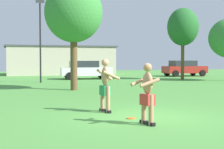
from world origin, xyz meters
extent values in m
plane|color=#4C8E3D|center=(0.00, 0.00, 0.00)|extent=(80.00, 80.00, 0.00)
cube|color=black|center=(-0.30, -1.21, 0.04)|extent=(0.16, 0.28, 0.09)
cylinder|color=tan|center=(-0.30, -1.21, 0.40)|extent=(0.13, 0.13, 0.81)
cube|color=black|center=(-0.36, -0.89, 0.04)|extent=(0.16, 0.28, 0.09)
cylinder|color=tan|center=(-0.36, -0.89, 0.40)|extent=(0.13, 0.13, 0.81)
cube|color=red|center=(-0.33, -1.05, 0.66)|extent=(0.31, 0.44, 0.29)
ellipsoid|color=tan|center=(-0.33, -1.05, 1.10)|extent=(0.29, 0.41, 0.58)
cylinder|color=tan|center=(-0.38, -1.32, 1.13)|extent=(0.56, 0.14, 0.24)
cylinder|color=tan|center=(-0.48, -0.83, 1.13)|extent=(0.56, 0.27, 0.25)
sphere|color=tan|center=(-0.33, -1.05, 1.51)|extent=(0.22, 0.22, 0.22)
cone|color=orange|center=(-0.33, -1.05, 1.57)|extent=(0.28, 0.28, 0.12)
cube|color=black|center=(-0.84, 1.50, 0.04)|extent=(0.16, 0.28, 0.09)
cylinder|color=tan|center=(-0.84, 1.50, 0.43)|extent=(0.13, 0.13, 0.87)
cube|color=black|center=(-0.77, 1.11, 0.04)|extent=(0.16, 0.28, 0.09)
cylinder|color=tan|center=(-0.77, 1.11, 0.43)|extent=(0.13, 0.13, 0.87)
cube|color=#28844C|center=(-0.81, 1.30, 0.71)|extent=(0.31, 0.42, 0.31)
ellipsoid|color=tan|center=(-0.81, 1.30, 1.18)|extent=(0.29, 0.39, 0.63)
cylinder|color=tan|center=(-0.75, 1.56, 1.21)|extent=(0.55, 0.14, 0.40)
cylinder|color=tan|center=(-0.66, 1.09, 1.21)|extent=(0.59, 0.15, 0.32)
sphere|color=tan|center=(-0.81, 1.30, 1.62)|extent=(0.24, 0.24, 0.24)
cylinder|color=orange|center=(-0.43, -0.09, 0.01)|extent=(0.26, 0.26, 0.03)
cube|color=maroon|center=(13.31, 21.18, 0.67)|extent=(4.31, 1.83, 0.70)
cube|color=#282D33|center=(13.11, 21.18, 1.30)|extent=(2.42, 1.60, 0.56)
cylinder|color=black|center=(14.81, 22.09, 0.32)|extent=(0.64, 0.22, 0.64)
cylinder|color=black|center=(14.82, 20.29, 0.32)|extent=(0.64, 0.22, 0.64)
cylinder|color=black|center=(11.80, 22.07, 0.32)|extent=(0.64, 0.22, 0.64)
cylinder|color=black|center=(11.81, 20.27, 0.32)|extent=(0.64, 0.22, 0.64)
cube|color=white|center=(2.67, 19.22, 0.67)|extent=(4.43, 2.13, 0.70)
cube|color=#282D33|center=(2.47, 19.23, 1.30)|extent=(2.52, 1.77, 0.56)
cylinder|color=black|center=(4.24, 20.00, 0.32)|extent=(0.66, 0.27, 0.64)
cylinder|color=black|center=(4.10, 18.20, 0.32)|extent=(0.66, 0.27, 0.64)
cylinder|color=black|center=(1.24, 20.23, 0.32)|extent=(0.66, 0.27, 0.64)
cylinder|color=black|center=(1.10, 18.44, 0.32)|extent=(0.66, 0.27, 0.64)
cylinder|color=black|center=(-1.49, 15.95, 2.89)|extent=(0.12, 0.12, 5.77)
cube|color=#333338|center=(-1.49, 15.95, 5.92)|extent=(0.60, 0.24, 0.20)
cube|color=#B2A893|center=(1.91, 28.87, 1.52)|extent=(11.62, 4.92, 3.03)
cube|color=#3F3F44|center=(1.91, 28.87, 3.11)|extent=(12.09, 5.12, 0.16)
cylinder|color=brown|center=(-0.29, 9.35, 1.57)|extent=(0.38, 0.38, 3.15)
ellipsoid|color=#387F38|center=(-0.29, 9.35, 4.31)|extent=(3.20, 3.20, 3.33)
cylinder|color=brown|center=(10.20, 16.03, 1.66)|extent=(0.28, 0.28, 3.32)
ellipsoid|color=#236028|center=(10.20, 16.03, 4.41)|extent=(2.60, 2.60, 3.14)
camera|label=1|loc=(-3.85, -9.21, 1.73)|focal=54.20mm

